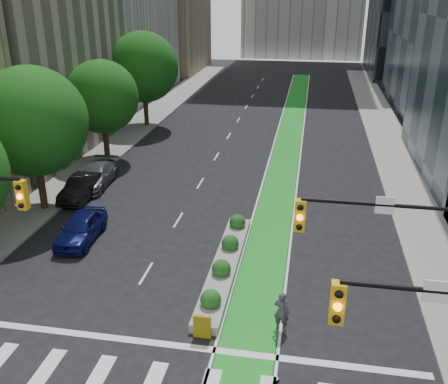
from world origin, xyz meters
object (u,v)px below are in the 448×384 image
at_px(median_planter, 225,263).
at_px(parked_car_left_far, 96,176).
at_px(cyclist, 282,311).
at_px(parked_car_left_mid, 82,187).
at_px(parked_car_left_near, 81,228).

relative_size(median_planter, parked_car_left_far, 2.04).
relative_size(median_planter, cyclist, 5.88).
bearing_deg(parked_car_left_far, parked_car_left_mid, -93.71).
xyz_separation_m(parked_car_left_near, parked_car_left_mid, (-2.50, 5.51, -0.01)).
height_order(cyclist, parked_car_left_mid, cyclist).
distance_m(median_planter, parked_car_left_mid, 12.87).
height_order(parked_car_left_mid, parked_car_left_far, parked_car_left_mid).
distance_m(parked_car_left_near, parked_car_left_mid, 6.05).
xyz_separation_m(median_planter, parked_car_left_far, (-10.70, 9.31, 0.36)).
relative_size(parked_car_left_near, parked_car_left_far, 0.87).
bearing_deg(parked_car_left_mid, parked_car_left_far, 89.62).
bearing_deg(median_planter, parked_car_left_far, 138.98).
height_order(median_planter, cyclist, cyclist).
bearing_deg(parked_car_left_far, parked_car_left_near, -75.64).
bearing_deg(cyclist, parked_car_left_near, -10.36).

